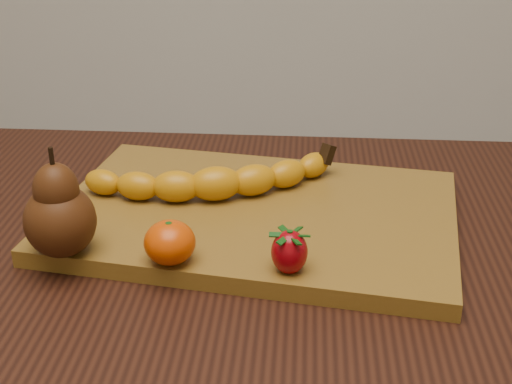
# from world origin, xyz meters

# --- Properties ---
(table) EXTENTS (1.00, 0.70, 0.76)m
(table) POSITION_xyz_m (0.00, 0.00, 0.66)
(table) COLOR black
(table) RESTS_ON ground
(cutting_board) EXTENTS (0.49, 0.36, 0.02)m
(cutting_board) POSITION_xyz_m (0.09, 0.07, 0.77)
(cutting_board) COLOR brown
(cutting_board) RESTS_ON table
(banana) EXTENTS (0.27, 0.13, 0.04)m
(banana) POSITION_xyz_m (0.04, 0.09, 0.80)
(banana) COLOR #C88309
(banana) RESTS_ON cutting_board
(pear) EXTENTS (0.09, 0.09, 0.11)m
(pear) POSITION_xyz_m (-0.10, -0.04, 0.84)
(pear) COLOR #42200A
(pear) RESTS_ON cutting_board
(mandarin) EXTENTS (0.06, 0.06, 0.04)m
(mandarin) POSITION_xyz_m (0.02, -0.05, 0.80)
(mandarin) COLOR #CB3F02
(mandarin) RESTS_ON cutting_board
(strawberry) EXTENTS (0.04, 0.04, 0.04)m
(strawberry) POSITION_xyz_m (0.14, -0.06, 0.80)
(strawberry) COLOR #8F030B
(strawberry) RESTS_ON cutting_board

